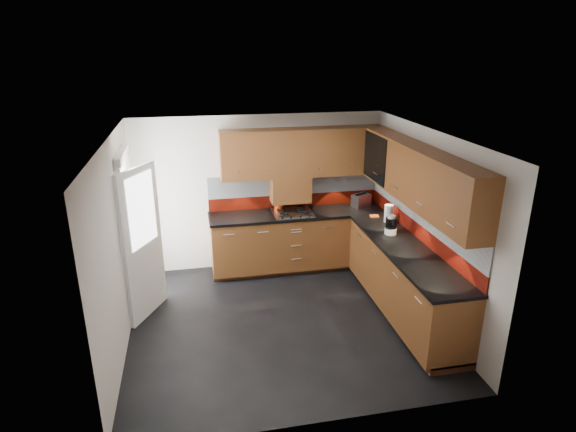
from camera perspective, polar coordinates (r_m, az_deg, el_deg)
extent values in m
cube|color=black|center=(6.37, -0.72, -12.44)|extent=(4.00, 3.80, 0.02)
cube|color=white|center=(5.46, -0.83, 9.93)|extent=(4.00, 3.80, 0.10)
cube|color=beige|center=(7.52, -3.40, 2.90)|extent=(4.00, 0.08, 2.64)
cube|color=beige|center=(4.21, 4.03, -11.63)|extent=(4.00, 0.08, 2.64)
cube|color=beige|center=(5.80, -19.99, -3.62)|extent=(0.08, 3.80, 2.64)
cube|color=beige|center=(6.43, 16.46, -0.91)|extent=(0.08, 3.80, 2.64)
cube|color=#552B13|center=(7.55, 1.22, -2.87)|extent=(2.70, 0.60, 0.95)
cube|color=#5B3115|center=(6.49, 13.56, -7.43)|extent=(0.60, 2.60, 0.95)
cube|color=#422112|center=(7.75, 1.15, -5.68)|extent=(2.70, 0.54, 0.10)
cube|color=#422112|center=(6.71, 13.50, -10.63)|extent=(0.54, 2.60, 0.10)
cube|color=black|center=(7.38, 1.19, 0.29)|extent=(2.72, 0.62, 0.04)
cube|color=black|center=(6.29, 13.87, -3.91)|extent=(0.62, 2.60, 0.04)
cube|color=maroon|center=(7.62, 0.78, 1.88)|extent=(2.70, 0.02, 0.20)
cube|color=silver|center=(7.54, 0.79, 3.83)|extent=(2.70, 0.02, 0.34)
cube|color=maroon|center=(6.63, 15.15, -1.63)|extent=(0.02, 3.20, 0.20)
cube|color=silver|center=(6.54, 15.36, 0.57)|extent=(0.02, 3.20, 0.34)
cube|color=#552B13|center=(7.28, 1.84, 7.56)|extent=(2.50, 0.33, 0.72)
cube|color=#5B3115|center=(6.18, 15.20, 4.62)|extent=(0.33, 2.87, 0.72)
cube|color=silver|center=(7.13, 0.97, 5.56)|extent=(1.80, 0.01, 0.16)
cube|color=silver|center=(6.13, 13.68, 2.58)|extent=(0.01, 2.00, 0.16)
cube|color=#552B13|center=(7.38, 0.28, 3.24)|extent=(0.60, 0.33, 0.40)
cube|color=black|center=(7.03, 10.23, 6.79)|extent=(0.01, 0.80, 0.66)
cube|color=#FFD18C|center=(7.14, 12.54, 6.85)|extent=(0.01, 0.76, 0.64)
cube|color=black|center=(7.09, 11.55, 6.98)|extent=(0.29, 0.76, 0.01)
cylinder|color=black|center=(6.84, 12.41, 7.32)|extent=(0.07, 0.07, 0.16)
cylinder|color=black|center=(6.98, 11.92, 7.60)|extent=(0.07, 0.07, 0.16)
cylinder|color=white|center=(7.11, 11.45, 7.86)|extent=(0.07, 0.07, 0.16)
cylinder|color=black|center=(7.25, 10.99, 8.11)|extent=(0.07, 0.07, 0.16)
cube|color=white|center=(6.68, -18.15, -1.97)|extent=(0.06, 0.95, 2.04)
cube|color=white|center=(6.35, -16.83, -3.19)|extent=(0.42, 0.73, 1.98)
cube|color=white|center=(6.19, -16.96, 0.67)|extent=(0.28, 0.50, 0.90)
cube|color=silver|center=(7.34, 0.52, 0.43)|extent=(0.60, 0.52, 0.02)
torus|color=black|center=(7.19, -0.48, 0.21)|extent=(0.13, 0.13, 0.02)
torus|color=black|center=(7.25, 1.93, 0.38)|extent=(0.13, 0.13, 0.02)
torus|color=black|center=(7.42, -0.85, 0.85)|extent=(0.13, 0.13, 0.02)
torus|color=black|center=(7.48, 1.49, 1.00)|extent=(0.13, 0.13, 0.02)
cube|color=black|center=(7.11, 0.94, -0.15)|extent=(0.46, 0.04, 0.02)
cylinder|color=#E74515|center=(7.45, -1.13, 1.33)|extent=(0.13, 0.13, 0.16)
cylinder|color=brown|center=(7.41, -1.20, 2.87)|extent=(0.06, 0.02, 0.33)
cylinder|color=brown|center=(7.41, -1.12, 2.79)|extent=(0.06, 0.03, 0.31)
cylinder|color=brown|center=(7.40, -1.25, 2.94)|extent=(0.06, 0.04, 0.35)
cylinder|color=brown|center=(7.41, -1.05, 2.70)|extent=(0.05, 0.04, 0.29)
cylinder|color=brown|center=(7.40, -1.30, 2.79)|extent=(0.04, 0.06, 0.32)
cube|color=silver|center=(7.70, 8.65, 1.84)|extent=(0.33, 0.28, 0.20)
cube|color=black|center=(7.67, 8.69, 2.58)|extent=(0.21, 0.11, 0.01)
cube|color=black|center=(7.71, 8.58, 2.67)|extent=(0.21, 0.11, 0.01)
cylinder|color=white|center=(6.68, 12.06, -1.73)|extent=(0.16, 0.16, 0.09)
cylinder|color=black|center=(6.64, 12.13, -0.81)|extent=(0.15, 0.15, 0.14)
cylinder|color=white|center=(6.61, 12.19, -0.08)|extent=(0.11, 0.11, 0.04)
cylinder|color=white|center=(7.09, 11.83, 0.31)|extent=(0.13, 0.13, 0.26)
cube|color=orange|center=(7.30, 10.17, -0.01)|extent=(0.14, 0.13, 0.01)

